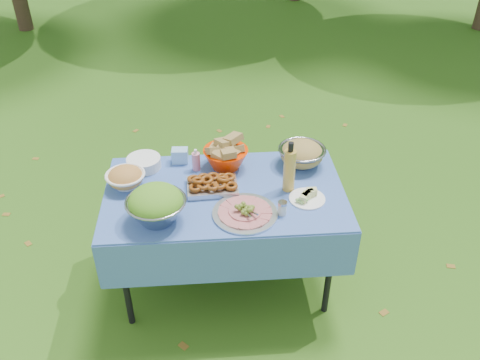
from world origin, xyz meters
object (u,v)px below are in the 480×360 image
at_px(picnic_table, 226,238).
at_px(oil_bottle, 290,167).
at_px(pasta_bowl_steel, 302,153).
at_px(salad_bowl, 156,205).
at_px(charcuterie_platter, 245,208).
at_px(bread_bowl, 226,154).
at_px(plate_stack, 144,163).

height_order(picnic_table, oil_bottle, oil_bottle).
bearing_deg(pasta_bowl_steel, salad_bowl, -150.53).
bearing_deg(charcuterie_platter, salad_bowl, -178.19).
bearing_deg(bread_bowl, plate_stack, 176.79).
bearing_deg(charcuterie_platter, plate_stack, 138.96).
bearing_deg(pasta_bowl_steel, bread_bowl, 179.20).
distance_m(pasta_bowl_steel, charcuterie_platter, 0.65).
relative_size(plate_stack, oil_bottle, 0.67).
height_order(salad_bowl, oil_bottle, oil_bottle).
relative_size(charcuterie_platter, oil_bottle, 1.14).
relative_size(picnic_table, salad_bowl, 4.36).
bearing_deg(picnic_table, plate_stack, 149.16).
relative_size(salad_bowl, bread_bowl, 1.15).
height_order(picnic_table, bread_bowl, bread_bowl).
bearing_deg(pasta_bowl_steel, oil_bottle, -115.10).
xyz_separation_m(bread_bowl, charcuterie_platter, (0.08, -0.51, -0.05)).
bearing_deg(salad_bowl, oil_bottle, 17.08).
xyz_separation_m(plate_stack, oil_bottle, (0.90, -0.31, 0.13)).
xyz_separation_m(picnic_table, charcuterie_platter, (0.11, -0.23, 0.42)).
distance_m(pasta_bowl_steel, oil_bottle, 0.31).
distance_m(picnic_table, plate_stack, 0.72).
bearing_deg(plate_stack, oil_bottle, -19.06).
bearing_deg(picnic_table, oil_bottle, -0.95).
distance_m(picnic_table, bread_bowl, 0.55).
distance_m(plate_stack, bread_bowl, 0.54).
bearing_deg(charcuterie_platter, picnic_table, 114.50).
distance_m(bread_bowl, pasta_bowl_steel, 0.50).
relative_size(plate_stack, bread_bowl, 0.76).
bearing_deg(picnic_table, charcuterie_platter, -65.50).
height_order(pasta_bowl_steel, charcuterie_platter, pasta_bowl_steel).
distance_m(plate_stack, oil_bottle, 0.96).
bearing_deg(plate_stack, charcuterie_platter, -41.04).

